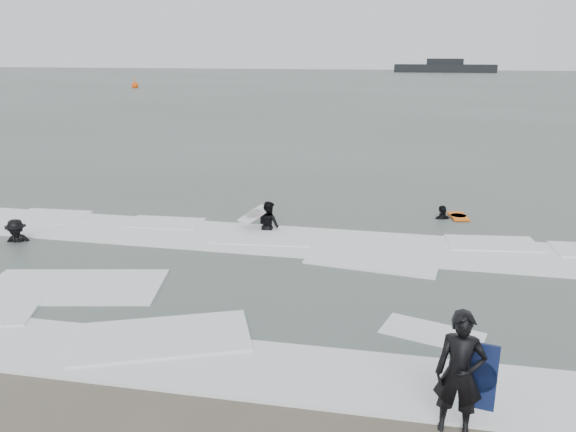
% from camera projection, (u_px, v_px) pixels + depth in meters
% --- Properties ---
extents(ground, '(320.00, 320.00, 0.00)m').
position_uv_depth(ground, '(231.00, 349.00, 10.24)').
color(ground, brown).
rests_on(ground, ground).
extents(sea, '(320.00, 320.00, 0.00)m').
position_uv_depth(sea, '(391.00, 86.00, 85.27)').
color(sea, '#47544C').
rests_on(sea, ground).
extents(surfer_centre, '(0.73, 0.52, 1.87)m').
position_uv_depth(surfer_centre, '(454.00, 430.00, 8.06)').
color(surfer_centre, black).
rests_on(surfer_centre, ground).
extents(surfer_wading, '(0.92, 0.89, 1.49)m').
position_uv_depth(surfer_wading, '(269.00, 231.00, 16.93)').
color(surfer_wading, black).
rests_on(surfer_wading, ground).
extents(surfer_breaker, '(1.16, 0.89, 1.58)m').
position_uv_depth(surfer_breaker, '(18.00, 244.00, 15.81)').
color(surfer_breaker, black).
rests_on(surfer_breaker, ground).
extents(surfer_right_near, '(1.04, 0.76, 1.63)m').
position_uv_depth(surfer_right_near, '(442.00, 220.00, 18.08)').
color(surfer_right_near, black).
rests_on(surfer_right_near, ground).
extents(surf_foam, '(30.03, 9.06, 0.09)m').
position_uv_depth(surf_foam, '(277.00, 272.00, 13.69)').
color(surf_foam, white).
rests_on(surf_foam, ground).
extents(bodyboards, '(6.91, 11.45, 1.25)m').
position_uv_depth(bodyboards, '(382.00, 244.00, 14.31)').
color(bodyboards, '#0E1841').
rests_on(bodyboards, ground).
extents(buoy, '(1.00, 1.00, 1.65)m').
position_uv_depth(buoy, '(135.00, 85.00, 81.54)').
color(buoy, '#ED480A').
rests_on(buoy, ground).
extents(vessel_horizon, '(24.80, 4.43, 3.37)m').
position_uv_depth(vessel_horizon, '(444.00, 67.00, 140.70)').
color(vessel_horizon, black).
rests_on(vessel_horizon, ground).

